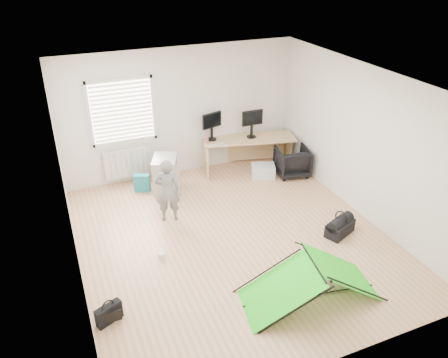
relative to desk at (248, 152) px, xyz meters
name	(u,v)px	position (x,y,z in m)	size (l,w,h in m)	color
ground	(233,238)	(-1.41, -2.38, -0.35)	(5.50, 5.50, 0.00)	tan
back_wall	(181,113)	(-1.41, 0.37, 1.00)	(5.00, 0.02, 2.70)	silver
window	(122,111)	(-2.61, 0.33, 1.20)	(1.20, 0.06, 1.20)	silver
radiator	(128,163)	(-2.61, 0.29, 0.10)	(1.00, 0.12, 0.60)	silver
desk	(248,152)	(0.00, 0.00, 0.00)	(2.03, 0.65, 0.69)	tan
filing_cabinet	(165,174)	(-2.00, -0.32, 0.01)	(0.46, 0.61, 0.71)	#A1A4A7
monitor_left	(212,130)	(-0.78, 0.23, 0.57)	(0.47, 0.10, 0.45)	black
monitor_right	(252,127)	(0.08, 0.02, 0.57)	(0.48, 0.10, 0.46)	black
keyboard	(216,145)	(-0.80, -0.09, 0.36)	(0.42, 0.14, 0.02)	beige
thermos	(207,138)	(-0.93, 0.12, 0.46)	(0.07, 0.07, 0.23)	#AB6071
office_chair	(292,161)	(0.71, -0.72, -0.04)	(0.66, 0.68, 0.62)	black
person	(167,190)	(-2.25, -1.39, 0.26)	(0.44, 0.29, 1.20)	slate
kite	(311,280)	(-0.97, -4.08, -0.04)	(1.97, 0.86, 0.61)	#1DDB14
storage_crate	(263,171)	(0.08, -0.57, -0.21)	(0.49, 0.35, 0.28)	silver
tote_bag	(142,183)	(-2.46, -0.19, -0.16)	(0.31, 0.14, 0.37)	#1D767F
laptop_bag	(109,314)	(-3.68, -3.46, -0.21)	(0.37, 0.11, 0.27)	black
white_box	(162,255)	(-2.68, -2.43, -0.30)	(0.10, 0.10, 0.10)	silver
duffel_bag	(340,228)	(0.34, -2.98, -0.23)	(0.55, 0.28, 0.24)	black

